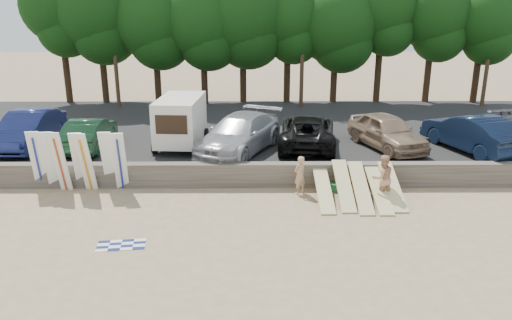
# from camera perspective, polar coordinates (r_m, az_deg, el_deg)

# --- Properties ---
(ground) EXTENTS (120.00, 120.00, 0.00)m
(ground) POSITION_cam_1_polar(r_m,az_deg,el_deg) (18.07, 3.42, -6.35)
(ground) COLOR tan
(ground) RESTS_ON ground
(seawall) EXTENTS (44.00, 0.50, 1.00)m
(seawall) POSITION_cam_1_polar(r_m,az_deg,el_deg) (20.66, 2.92, -1.68)
(seawall) COLOR #6B6356
(seawall) RESTS_ON ground
(parking_lot) EXTENTS (44.00, 14.50, 0.70)m
(parking_lot) POSITION_cam_1_polar(r_m,az_deg,el_deg) (27.88, 2.06, 3.17)
(parking_lot) COLOR #282828
(parking_lot) RESTS_ON ground
(treeline) EXTENTS (32.53, 6.43, 9.20)m
(treeline) POSITION_cam_1_polar(r_m,az_deg,el_deg) (33.96, -1.23, 16.35)
(treeline) COLOR #382616
(treeline) RESTS_ON parking_lot
(utility_poles) EXTENTS (25.80, 0.26, 9.00)m
(utility_poles) POSITION_cam_1_polar(r_m,az_deg,el_deg) (32.66, 5.38, 14.29)
(utility_poles) COLOR #473321
(utility_poles) RESTS_ON parking_lot
(box_trailer) EXTENTS (2.36, 3.87, 2.37)m
(box_trailer) POSITION_cam_1_polar(r_m,az_deg,el_deg) (23.80, -8.62, 4.59)
(box_trailer) COLOR silver
(box_trailer) RESTS_ON parking_lot
(car_0) EXTENTS (1.83, 5.21, 1.71)m
(car_0) POSITION_cam_1_polar(r_m,az_deg,el_deg) (25.95, -24.56, 3.19)
(car_0) COLOR #151D4C
(car_0) RESTS_ON parking_lot
(car_1) EXTENTS (1.61, 4.47, 1.47)m
(car_1) POSITION_cam_1_polar(r_m,az_deg,el_deg) (24.68, -18.51, 2.91)
(car_1) COLOR #13361D
(car_1) RESTS_ON parking_lot
(car_2) EXTENTS (4.53, 6.26, 1.68)m
(car_2) POSITION_cam_1_polar(r_m,az_deg,el_deg) (22.86, -1.91, 2.98)
(car_2) COLOR #A2A2A7
(car_2) RESTS_ON parking_lot
(car_3) EXTENTS (3.13, 5.71, 1.52)m
(car_3) POSITION_cam_1_polar(r_m,az_deg,el_deg) (23.79, 5.89, 3.28)
(car_3) COLOR black
(car_3) RESTS_ON parking_lot
(car_4) EXTENTS (3.34, 5.13, 1.62)m
(car_4) POSITION_cam_1_polar(r_m,az_deg,el_deg) (24.23, 14.73, 3.18)
(car_4) COLOR #977B60
(car_4) RESTS_ON parking_lot
(car_5) EXTENTS (3.41, 5.53, 1.72)m
(car_5) POSITION_cam_1_polar(r_m,az_deg,el_deg) (25.07, 23.45, 2.88)
(car_5) COLOR #0D1A32
(car_5) RESTS_ON parking_lot
(surfboard_upright_0) EXTENTS (0.61, 0.74, 2.54)m
(surfboard_upright_0) POSITION_cam_1_polar(r_m,az_deg,el_deg) (21.79, -23.70, -0.04)
(surfboard_upright_0) COLOR white
(surfboard_upright_0) RESTS_ON ground
(surfboard_upright_1) EXTENTS (0.58, 0.74, 2.54)m
(surfboard_upright_1) POSITION_cam_1_polar(r_m,az_deg,el_deg) (21.53, -22.42, -0.08)
(surfboard_upright_1) COLOR white
(surfboard_upright_1) RESTS_ON ground
(surfboard_upright_2) EXTENTS (0.59, 0.67, 2.56)m
(surfboard_upright_2) POSITION_cam_1_polar(r_m,az_deg,el_deg) (21.22, -21.48, -0.19)
(surfboard_upright_2) COLOR white
(surfboard_upright_2) RESTS_ON ground
(surfboard_upright_3) EXTENTS (0.62, 0.87, 2.51)m
(surfboard_upright_3) POSITION_cam_1_polar(r_m,az_deg,el_deg) (21.15, -19.55, -0.11)
(surfboard_upright_3) COLOR white
(surfboard_upright_3) RESTS_ON ground
(surfboard_upright_4) EXTENTS (0.58, 0.78, 2.53)m
(surfboard_upright_4) POSITION_cam_1_polar(r_m,az_deg,el_deg) (20.88, -18.90, -0.23)
(surfboard_upright_4) COLOR white
(surfboard_upright_4) RESTS_ON ground
(surfboard_upright_5) EXTENTS (0.55, 0.78, 2.52)m
(surfboard_upright_5) POSITION_cam_1_polar(r_m,az_deg,el_deg) (20.85, -16.52, -0.03)
(surfboard_upright_5) COLOR white
(surfboard_upright_5) RESTS_ON ground
(surfboard_upright_6) EXTENTS (0.60, 0.82, 2.52)m
(surfboard_upright_6) POSITION_cam_1_polar(r_m,az_deg,el_deg) (20.58, -15.29, -0.17)
(surfboard_upright_6) COLOR white
(surfboard_upright_6) RESTS_ON ground
(surfboard_low_0) EXTENTS (0.56, 2.91, 0.88)m
(surfboard_low_0) POSITION_cam_1_polar(r_m,az_deg,el_deg) (19.39, 7.75, -3.36)
(surfboard_low_0) COLOR #D6CB87
(surfboard_low_0) RESTS_ON ground
(surfboard_low_1) EXTENTS (0.56, 2.81, 1.18)m
(surfboard_low_1) POSITION_cam_1_polar(r_m,az_deg,el_deg) (19.53, 9.99, -2.85)
(surfboard_low_1) COLOR #D6CB87
(surfboard_low_1) RESTS_ON ground
(surfboard_low_2) EXTENTS (0.56, 2.81, 1.17)m
(surfboard_low_2) POSITION_cam_1_polar(r_m,az_deg,el_deg) (19.45, 11.88, -3.06)
(surfboard_low_2) COLOR #D6CB87
(surfboard_low_2) RESTS_ON ground
(surfboard_low_3) EXTENTS (0.56, 2.89, 0.95)m
(surfboard_low_3) POSITION_cam_1_polar(r_m,az_deg,el_deg) (19.68, 13.83, -3.30)
(surfboard_low_3) COLOR #D6CB87
(surfboard_low_3) RESTS_ON ground
(surfboard_low_4) EXTENTS (0.56, 2.85, 1.08)m
(surfboard_low_4) POSITION_cam_1_polar(r_m,az_deg,el_deg) (20.01, 15.30, -2.86)
(surfboard_low_4) COLOR #D6CB87
(surfboard_low_4) RESTS_ON ground
(beachgoer_a) EXTENTS (0.68, 0.65, 1.56)m
(beachgoer_a) POSITION_cam_1_polar(r_m,az_deg,el_deg) (19.82, 5.03, -1.73)
(beachgoer_a) COLOR tan
(beachgoer_a) RESTS_ON ground
(beachgoer_b) EXTENTS (1.02, 0.87, 1.84)m
(beachgoer_b) POSITION_cam_1_polar(r_m,az_deg,el_deg) (19.61, 14.25, -2.02)
(beachgoer_b) COLOR tan
(beachgoer_b) RESTS_ON ground
(cooler) EXTENTS (0.45, 0.40, 0.32)m
(cooler) POSITION_cam_1_polar(r_m,az_deg,el_deg) (20.44, 8.82, -3.11)
(cooler) COLOR #25894D
(cooler) RESTS_ON ground
(gear_bag) EXTENTS (0.37, 0.34, 0.22)m
(gear_bag) POSITION_cam_1_polar(r_m,az_deg,el_deg) (20.62, 11.22, -3.21)
(gear_bag) COLOR #C85B17
(gear_bag) RESTS_ON ground
(beach_towel) EXTENTS (1.66, 1.66, 0.00)m
(beach_towel) POSITION_cam_1_polar(r_m,az_deg,el_deg) (16.54, -15.15, -9.37)
(beach_towel) COLOR white
(beach_towel) RESTS_ON ground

